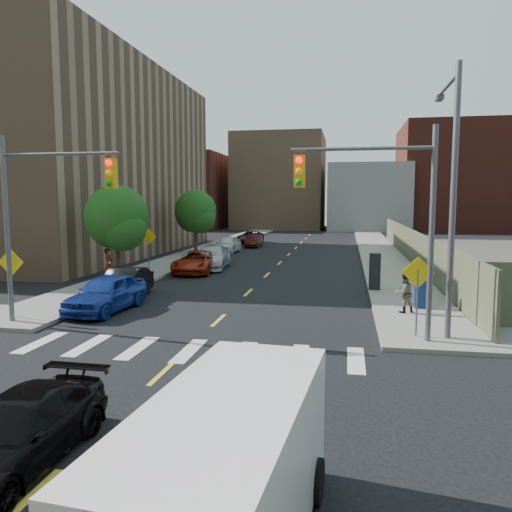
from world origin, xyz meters
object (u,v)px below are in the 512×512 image
at_px(cargo_van, 231,470).
at_px(parked_car_black, 124,284).
at_px(parked_car_red, 196,262).
at_px(pedestrian_west, 109,265).
at_px(black_sedan, 18,431).
at_px(pedestrian_east, 404,293).
at_px(parked_car_blue, 106,293).
at_px(parked_car_maroon, 254,241).
at_px(parked_car_silver, 212,257).
at_px(mailbox, 422,291).
at_px(payphone, 375,271).
at_px(parked_car_grey, 250,237).
at_px(parked_car_white, 227,244).

bearing_deg(cargo_van, parked_car_black, 124.03).
bearing_deg(parked_car_red, pedestrian_west, -123.33).
xyz_separation_m(black_sedan, pedestrian_east, (8.00, 13.02, 0.33)).
bearing_deg(parked_car_black, parked_car_blue, -84.36).
distance_m(parked_car_maroon, pedestrian_east, 30.24).
xyz_separation_m(parked_car_silver, black_sedan, (3.40, -25.32, -0.16)).
bearing_deg(parked_car_red, mailbox, -37.53).
relative_size(payphone, pedestrian_west, 0.97).
distance_m(parked_car_grey, black_sedan, 45.47).
bearing_deg(parked_car_black, payphone, 13.85).
bearing_deg(cargo_van, parked_car_maroon, 104.88).
bearing_deg(pedestrian_west, parked_car_white, -15.31).
bearing_deg(pedestrian_east, parked_car_black, -29.92).
distance_m(parked_car_blue, pedestrian_west, 6.67).
relative_size(parked_car_black, pedestrian_west, 2.28).
height_order(parked_car_white, pedestrian_east, pedestrian_east).
bearing_deg(parked_car_white, parked_car_black, -87.97).
xyz_separation_m(parked_car_grey, mailbox, (13.42, -31.17, 0.19)).
bearing_deg(parked_car_black, parked_car_red, 80.27).
bearing_deg(parked_car_black, parked_car_silver, 79.26).
height_order(parked_car_silver, cargo_van, cargo_van).
xyz_separation_m(parked_car_black, cargo_van, (8.92, -15.89, 0.45)).
bearing_deg(black_sedan, parked_car_maroon, 95.51).
bearing_deg(black_sedan, parked_car_blue, 110.76).
height_order(parked_car_red, pedestrian_west, pedestrian_west).
xyz_separation_m(parked_car_blue, pedestrian_east, (12.24, 1.36, 0.17)).
height_order(parked_car_grey, pedestrian_west, pedestrian_west).
relative_size(black_sedan, cargo_van, 0.84).
bearing_deg(pedestrian_east, mailbox, -152.36).
bearing_deg(parked_car_blue, parked_car_maroon, 92.55).
bearing_deg(parked_car_silver, pedestrian_east, -51.72).
xyz_separation_m(parked_car_maroon, mailbox, (12.23, -26.96, 0.25)).
bearing_deg(parked_car_grey, mailbox, -64.69).
bearing_deg(parked_car_grey, pedestrian_west, -93.27).
bearing_deg(parked_car_grey, pedestrian_east, -66.65).
height_order(parked_car_blue, mailbox, mailbox).
bearing_deg(payphone, parked_car_black, -162.68).
bearing_deg(parked_car_white, parked_car_grey, 91.39).
bearing_deg(pedestrian_west, parked_car_grey, -12.68).
distance_m(parked_car_white, pedestrian_west, 17.70).
height_order(parked_car_black, parked_car_white, parked_car_white).
xyz_separation_m(parked_car_red, payphone, (10.92, -4.95, 0.37)).
relative_size(parked_car_blue, parked_car_black, 1.05).
relative_size(parked_car_black, parked_car_grey, 0.89).
distance_m(parked_car_black, black_sedan, 15.12).
xyz_separation_m(parked_car_blue, black_sedan, (4.24, -11.66, -0.17)).
height_order(parked_car_black, parked_car_maroon, parked_car_black).
height_order(parked_car_blue, pedestrian_west, pedestrian_west).
xyz_separation_m(parked_car_grey, pedestrian_east, (12.59, -32.22, 0.26)).
height_order(black_sedan, pedestrian_west, pedestrian_west).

